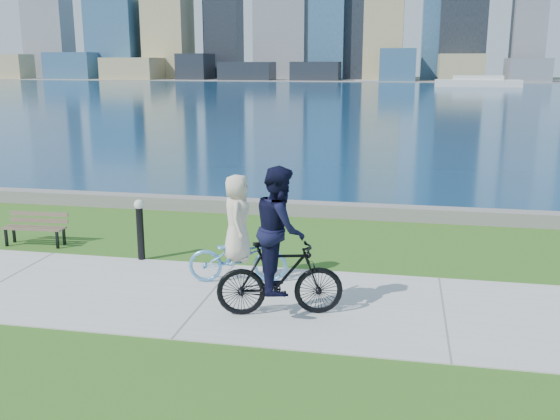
# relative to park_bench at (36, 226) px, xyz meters

# --- Properties ---
(ground) EXTENTS (320.00, 320.00, 0.00)m
(ground) POSITION_rel_park_bench_xyz_m (4.73, -2.34, -0.44)
(ground) COLOR #295516
(ground) RESTS_ON ground
(concrete_path) EXTENTS (80.00, 3.50, 0.02)m
(concrete_path) POSITION_rel_park_bench_xyz_m (4.73, -2.34, -0.43)
(concrete_path) COLOR #AAA9A4
(concrete_path) RESTS_ON ground
(seawall) EXTENTS (90.00, 0.50, 0.35)m
(seawall) POSITION_rel_park_bench_xyz_m (4.73, 3.86, -0.26)
(seawall) COLOR slate
(seawall) RESTS_ON ground
(bay_water) EXTENTS (320.00, 131.00, 0.01)m
(bay_water) POSITION_rel_park_bench_xyz_m (4.73, 69.66, -0.43)
(bay_water) COLOR #0B2B4B
(bay_water) RESTS_ON ground
(far_shore) EXTENTS (320.00, 30.00, 0.12)m
(far_shore) POSITION_rel_park_bench_xyz_m (4.73, 127.66, -0.38)
(far_shore) COLOR gray
(far_shore) RESTS_ON ground
(ferry_far) EXTENTS (13.06, 3.73, 1.77)m
(ferry_far) POSITION_rel_park_bench_xyz_m (19.02, 92.26, 0.30)
(ferry_far) COLOR silver
(ferry_far) RESTS_ON ground
(park_bench) EXTENTS (1.40, 0.55, 0.71)m
(park_bench) POSITION_rel_park_bench_xyz_m (0.00, 0.00, 0.00)
(park_bench) COLOR black
(park_bench) RESTS_ON ground
(bollard_lamp) EXTENTS (0.21, 0.21, 1.28)m
(bollard_lamp) POSITION_rel_park_bench_xyz_m (2.75, -0.60, 0.30)
(bollard_lamp) COLOR black
(bollard_lamp) RESTS_ON ground
(cyclist_woman) EXTENTS (0.97, 1.91, 2.02)m
(cyclist_woman) POSITION_rel_park_bench_xyz_m (5.06, -1.51, 0.33)
(cyclist_woman) COLOR #599EDA
(cyclist_woman) RESTS_ON ground
(cyclist_man) EXTENTS (1.06, 2.11, 2.43)m
(cyclist_man) POSITION_rel_park_bench_xyz_m (6.12, -2.88, 0.60)
(cyclist_man) COLOR black
(cyclist_man) RESTS_ON ground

